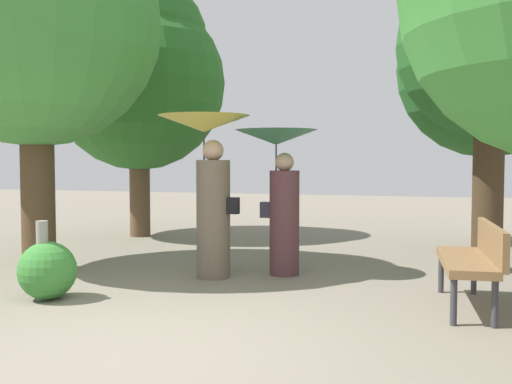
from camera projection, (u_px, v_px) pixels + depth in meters
ground_plane at (142, 342)px, 4.79m from camera, size 40.00×40.00×0.00m
person_left at (209, 170)px, 7.34m from camera, size 1.13×1.13×2.00m
person_right at (280, 178)px, 7.53m from camera, size 1.04×1.04×1.83m
park_bench at (474, 257)px, 5.82m from camera, size 0.60×1.53×0.83m
tree_near_left at (139, 71)px, 11.21m from camera, size 3.24×3.24×4.94m
tree_mid_right at (488, 52)px, 9.95m from camera, size 2.99×2.99×4.98m
tree_far_back at (491, 26)px, 7.66m from camera, size 2.39×2.39×4.67m
bush_path_right at (47, 271)px, 6.22m from camera, size 0.60×0.60×0.60m
path_marker_post at (43, 260)px, 6.20m from camera, size 0.12×0.12×0.82m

